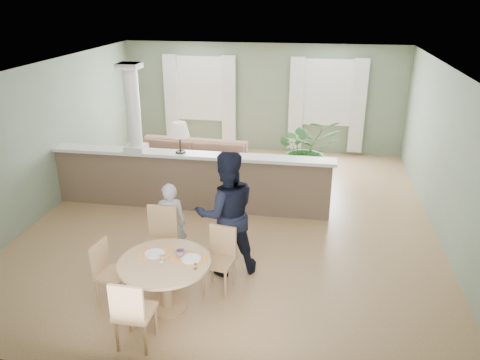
% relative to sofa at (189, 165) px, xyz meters
% --- Properties ---
extents(ground, '(8.00, 8.00, 0.00)m').
position_rel_sofa_xyz_m(ground, '(1.24, -1.37, -0.44)').
color(ground, tan).
rests_on(ground, ground).
extents(room_shell, '(7.02, 8.02, 2.71)m').
position_rel_sofa_xyz_m(room_shell, '(1.22, -0.74, 1.37)').
color(room_shell, gray).
rests_on(room_shell, ground).
extents(pony_wall, '(5.32, 0.38, 2.70)m').
position_rel_sofa_xyz_m(pony_wall, '(0.26, -1.17, 0.26)').
color(pony_wall, brown).
rests_on(pony_wall, ground).
extents(sofa, '(3.10, 1.36, 0.89)m').
position_rel_sofa_xyz_m(sofa, '(0.00, 0.00, 0.00)').
color(sofa, '#88624A').
rests_on(sofa, ground).
extents(houseplant, '(1.61, 1.51, 1.45)m').
position_rel_sofa_xyz_m(houseplant, '(2.45, 0.55, 0.28)').
color(houseplant, '#306829').
rests_on(houseplant, ground).
extents(dining_table, '(1.17, 1.17, 0.80)m').
position_rel_sofa_xyz_m(dining_table, '(0.84, -4.16, 0.12)').
color(dining_table, tan).
rests_on(dining_table, ground).
extents(chair_far_boy, '(0.48, 0.48, 0.99)m').
position_rel_sofa_xyz_m(chair_far_boy, '(0.49, -3.30, 0.10)').
color(chair_far_boy, tan).
rests_on(chair_far_boy, ground).
extents(chair_far_man, '(0.47, 0.47, 0.89)m').
position_rel_sofa_xyz_m(chair_far_man, '(1.42, -3.57, 0.05)').
color(chair_far_man, tan).
rests_on(chair_far_man, ground).
extents(chair_near, '(0.42, 0.42, 0.92)m').
position_rel_sofa_xyz_m(chair_near, '(0.69, -4.93, 0.07)').
color(chair_near, tan).
rests_on(chair_near, ground).
extents(chair_side, '(0.44, 0.44, 0.86)m').
position_rel_sofa_xyz_m(chair_side, '(0.04, -4.13, 0.03)').
color(chair_side, tan).
rests_on(chair_side, ground).
extents(child_person, '(0.53, 0.41, 1.29)m').
position_rel_sofa_xyz_m(child_person, '(0.56, -3.05, 0.20)').
color(child_person, '#98999D').
rests_on(child_person, ground).
extents(man_person, '(1.10, 0.99, 1.85)m').
position_rel_sofa_xyz_m(man_person, '(1.43, -3.14, 0.48)').
color(man_person, black).
rests_on(man_person, ground).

